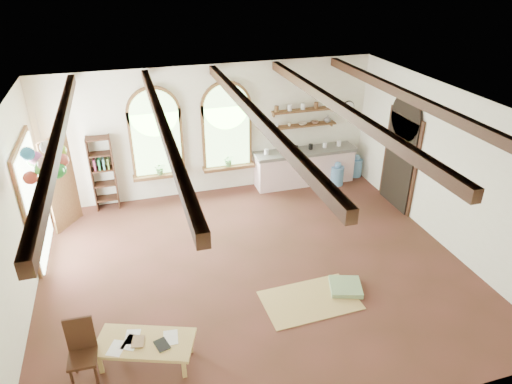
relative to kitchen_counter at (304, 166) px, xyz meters
name	(u,v)px	position (x,y,z in m)	size (l,w,h in m)	color
floor	(255,268)	(-2.30, -3.20, -0.48)	(8.00, 8.00, 0.00)	#592D24
ceiling_beams	(255,115)	(-2.30, -3.20, 2.62)	(6.20, 6.80, 0.18)	#3C2113
window_left	(156,136)	(-3.70, 0.23, 1.16)	(1.30, 0.28, 2.20)	brown
window_right	(227,129)	(-2.00, 0.23, 1.16)	(1.30, 0.28, 2.20)	brown
left_doorway	(34,202)	(-6.25, -1.40, 0.67)	(0.10, 1.90, 2.50)	brown
right_doorway	(399,163)	(1.65, -1.70, 0.62)	(0.10, 1.30, 2.40)	black
kitchen_counter	(304,166)	(0.00, 0.00, 0.00)	(2.68, 0.62, 0.94)	silver
wall_shelf_lower	(304,125)	(0.00, 0.18, 1.07)	(1.70, 0.24, 0.04)	brown
wall_shelf_upper	(305,110)	(0.00, 0.18, 1.47)	(1.70, 0.24, 0.04)	brown
wall_clock	(348,107)	(1.25, 0.25, 1.42)	(0.32, 0.32, 0.04)	black
bookshelf	(103,173)	(-5.00, 0.12, 0.42)	(0.53, 0.32, 1.80)	#3C2113
coffee_table	(145,344)	(-4.50, -4.92, -0.12)	(1.56, 1.11, 0.41)	tan
side_chair	(84,363)	(-5.35, -4.98, -0.19)	(0.41, 0.41, 0.99)	#3C2113
floor_mat	(310,300)	(-1.64, -4.37, -0.47)	(1.65, 1.02, 0.02)	tan
floor_cushion	(346,287)	(-0.90, -4.27, -0.43)	(0.56, 0.56, 0.10)	gray
water_jug_a	(337,175)	(0.80, -0.33, -0.20)	(0.34, 0.34, 0.65)	#5A90C2
water_jug_b	(356,167)	(1.52, 0.00, -0.21)	(0.32, 0.32, 0.63)	#5A90C2
balloon_cluster	(46,162)	(-5.71, -2.36, 1.86)	(0.72, 0.77, 1.15)	white
table_book	(132,342)	(-4.68, -4.89, -0.06)	(0.18, 0.26, 0.02)	olive
tablet	(162,345)	(-4.26, -5.06, -0.06)	(0.18, 0.25, 0.01)	black
potted_plant_left	(160,169)	(-3.70, 0.12, 0.37)	(0.27, 0.23, 0.30)	#598C4C
potted_plant_right	(229,160)	(-2.00, 0.12, 0.37)	(0.27, 0.23, 0.30)	#598C4C
shelf_cup_a	(276,126)	(-0.75, 0.18, 1.14)	(0.12, 0.10, 0.10)	white
shelf_cup_b	(289,124)	(-0.40, 0.18, 1.14)	(0.10, 0.10, 0.09)	beige
shelf_bowl_a	(302,124)	(-0.05, 0.18, 1.12)	(0.22, 0.22, 0.05)	beige
shelf_bowl_b	(315,122)	(0.30, 0.18, 1.12)	(0.20, 0.20, 0.06)	#8C664C
shelf_vase	(328,119)	(0.65, 0.18, 1.19)	(0.18, 0.18, 0.19)	slate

